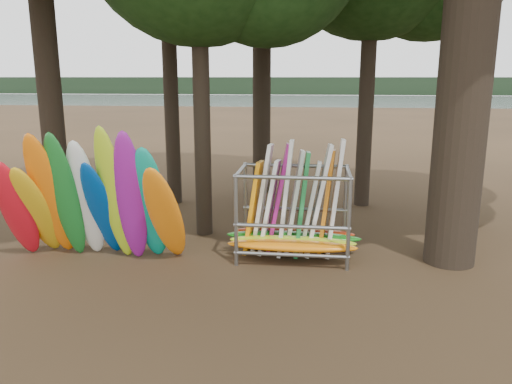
# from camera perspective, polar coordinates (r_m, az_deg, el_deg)

# --- Properties ---
(ground) EXTENTS (120.00, 120.00, 0.00)m
(ground) POSITION_cam_1_polar(r_m,az_deg,el_deg) (11.15, -2.19, -8.73)
(ground) COLOR #47331E
(ground) RESTS_ON ground
(lake) EXTENTS (160.00, 160.00, 0.00)m
(lake) POSITION_cam_1_polar(r_m,az_deg,el_deg) (70.36, 5.63, 9.63)
(lake) COLOR gray
(lake) RESTS_ON ground
(far_shore) EXTENTS (160.00, 4.00, 4.00)m
(far_shore) POSITION_cam_1_polar(r_m,az_deg,el_deg) (120.25, 6.26, 11.97)
(far_shore) COLOR black
(far_shore) RESTS_ON ground
(kayak_row) EXTENTS (4.29, 1.78, 3.28)m
(kayak_row) POSITION_cam_1_polar(r_m,az_deg,el_deg) (11.78, -18.34, -1.25)
(kayak_row) COLOR red
(kayak_row) RESTS_ON ground
(storage_rack) EXTENTS (3.22, 1.53, 2.78)m
(storage_rack) POSITION_cam_1_polar(r_m,az_deg,el_deg) (11.64, 4.30, -2.72)
(storage_rack) COLOR gray
(storage_rack) RESTS_ON ground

